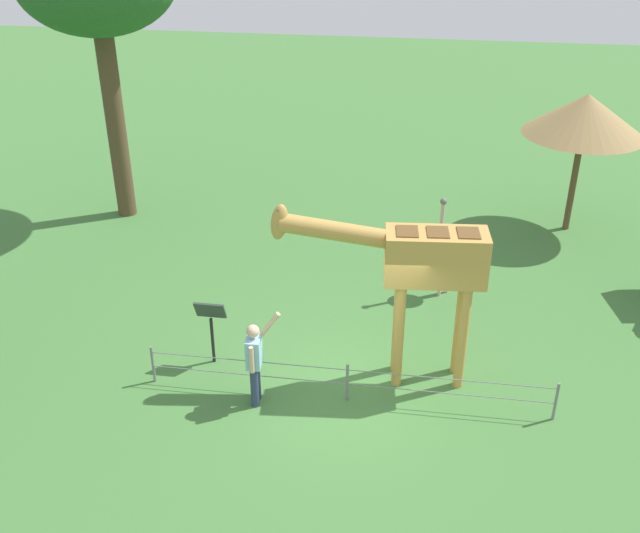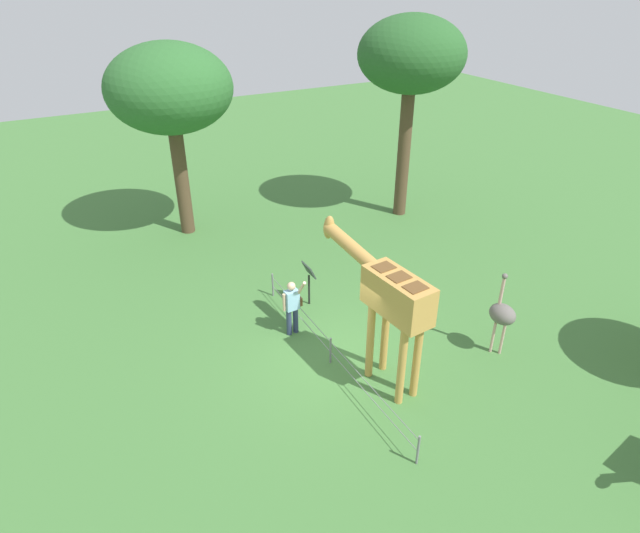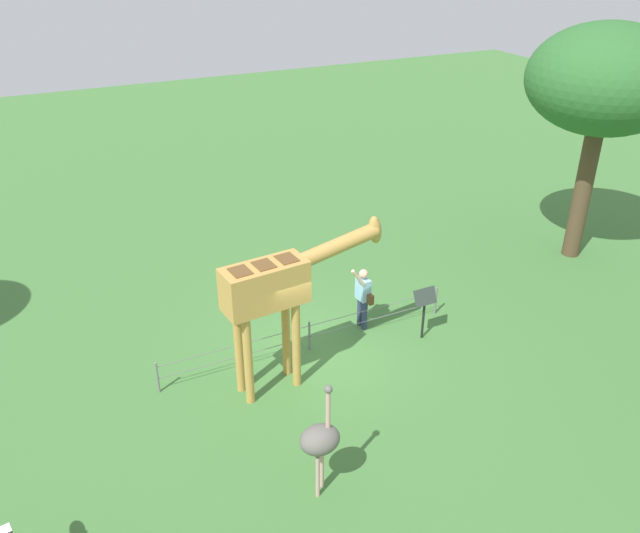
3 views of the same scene
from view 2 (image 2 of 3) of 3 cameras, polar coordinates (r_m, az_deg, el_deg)
The scene contains 8 objects.
ground_plane at distance 13.60m, azimuth 1.99°, elevation -9.89°, with size 60.00×60.00×0.00m, color #427538.
giraffe at distance 11.79m, azimuth 7.31°, elevation -3.13°, with size 3.67×0.85×3.39m.
visitor at distance 13.97m, azimuth -2.97°, elevation -4.09°, with size 0.57×0.58×1.76m.
ostrich at distance 13.86m, azimuth 18.85°, elevation -4.83°, with size 0.70×0.56×2.25m.
tree_east at distance 20.00m, azimuth 9.71°, elevation 21.12°, with size 3.75×3.75×7.24m.
tree_northeast at distance 18.90m, azimuth -15.74°, elevation 17.65°, with size 4.13×4.13×6.57m.
info_sign at distance 15.14m, azimuth -1.19°, elevation -0.97°, with size 0.56×0.21×1.32m.
wire_fence at distance 13.26m, azimuth 1.13°, elevation -8.84°, with size 7.05×0.05×0.75m.
Camera 2 is at (-9.02, 5.38, 8.64)m, focal length 30.02 mm.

